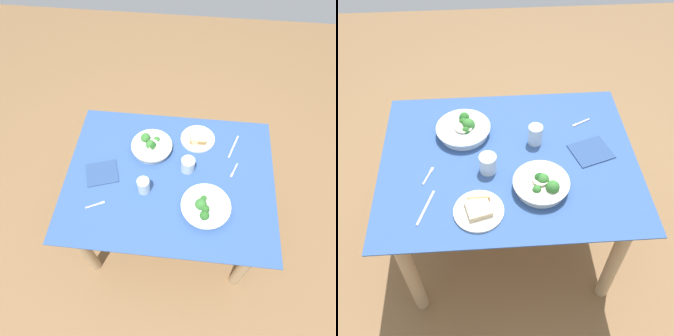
# 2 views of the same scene
# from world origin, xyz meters

# --- Properties ---
(ground_plane) EXTENTS (6.00, 6.00, 0.00)m
(ground_plane) POSITION_xyz_m (0.00, 0.00, 0.00)
(ground_plane) COLOR brown
(dining_table) EXTENTS (1.22, 0.95, 0.76)m
(dining_table) POSITION_xyz_m (0.00, 0.00, 0.63)
(dining_table) COLOR #2D4C84
(dining_table) RESTS_ON ground_plane
(broccoli_bowl_far) EXTENTS (0.25, 0.25, 0.09)m
(broccoli_bowl_far) POSITION_xyz_m (-0.13, 0.19, 0.79)
(broccoli_bowl_far) COLOR silver
(broccoli_bowl_far) RESTS_ON dining_table
(broccoli_bowl_near) EXTENTS (0.27, 0.27, 0.09)m
(broccoli_bowl_near) POSITION_xyz_m (0.21, -0.19, 0.79)
(broccoli_bowl_near) COLOR white
(broccoli_bowl_near) RESTS_ON dining_table
(bread_side_plate) EXTENTS (0.22, 0.22, 0.04)m
(bread_side_plate) POSITION_xyz_m (0.15, 0.30, 0.77)
(bread_side_plate) COLOR silver
(bread_side_plate) RESTS_ON dining_table
(water_glass_center) EXTENTS (0.08, 0.08, 0.09)m
(water_glass_center) POSITION_xyz_m (0.10, 0.06, 0.81)
(water_glass_center) COLOR silver
(water_glass_center) RESTS_ON dining_table
(water_glass_side) EXTENTS (0.07, 0.07, 0.10)m
(water_glass_side) POSITION_xyz_m (-0.14, -0.10, 0.81)
(water_glass_side) COLOR silver
(water_glass_side) RESTS_ON dining_table
(fork_by_far_bowl) EXTENTS (0.10, 0.06, 0.00)m
(fork_by_far_bowl) POSITION_xyz_m (-0.39, -0.22, 0.76)
(fork_by_far_bowl) COLOR #B7B7BC
(fork_by_far_bowl) RESTS_ON dining_table
(fork_by_near_bowl) EXTENTS (0.05, 0.10, 0.00)m
(fork_by_near_bowl) POSITION_xyz_m (0.38, 0.08, 0.76)
(fork_by_near_bowl) COLOR #B7B7BC
(fork_by_near_bowl) RESTS_ON dining_table
(table_knife_left) EXTENTS (0.07, 0.18, 0.00)m
(table_knife_left) POSITION_xyz_m (0.38, 0.26, 0.76)
(table_knife_left) COLOR #B7B7BC
(table_knife_left) RESTS_ON dining_table
(napkin_folded_upper) EXTENTS (0.22, 0.21, 0.01)m
(napkin_folded_upper) POSITION_xyz_m (-0.40, -0.02, 0.76)
(napkin_folded_upper) COLOR navy
(napkin_folded_upper) RESTS_ON dining_table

